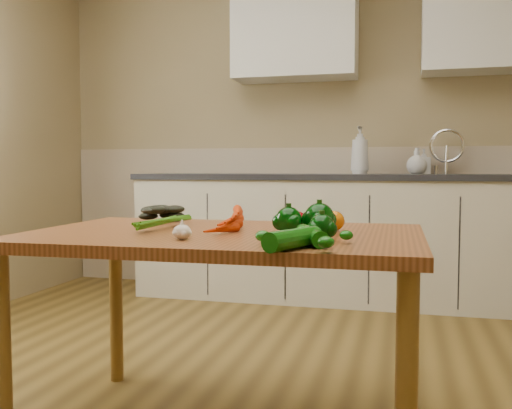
{
  "coord_description": "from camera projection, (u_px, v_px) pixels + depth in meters",
  "views": [
    {
      "loc": [
        0.7,
        -1.88,
        0.94
      ],
      "look_at": [
        0.14,
        0.25,
        0.8
      ],
      "focal_mm": 40.0,
      "sensor_mm": 36.0,
      "label": 1
    }
  ],
  "objects": [
    {
      "name": "zucchini_a",
      "position": [
        312.0,
        236.0,
        1.65
      ],
      "size": [
        0.13,
        0.21,
        0.05
      ],
      "primitive_type": "cylinder",
      "rotation": [
        1.57,
        0.0,
        0.4
      ],
      "color": "#084C08",
      "rests_on": "table"
    },
    {
      "name": "room",
      "position": [
        214.0,
        87.0,
        2.14
      ],
      "size": [
        4.04,
        5.04,
        2.64
      ],
      "color": "brown",
      "rests_on": "ground"
    },
    {
      "name": "leafy_greens",
      "position": [
        160.0,
        210.0,
        2.33
      ],
      "size": [
        0.19,
        0.17,
        0.1
      ],
      "primitive_type": null,
      "color": "black",
      "rests_on": "table"
    },
    {
      "name": "tomato_b",
      "position": [
        319.0,
        221.0,
        2.06
      ],
      "size": [
        0.06,
        0.06,
        0.06
      ],
      "primitive_type": "ellipsoid",
      "color": "#DA6905",
      "rests_on": "table"
    },
    {
      "name": "counter_run",
      "position": [
        334.0,
        236.0,
        4.09
      ],
      "size": [
        2.84,
        0.64,
        1.14
      ],
      "color": "beige",
      "rests_on": "ground"
    },
    {
      "name": "table",
      "position": [
        224.0,
        254.0,
        1.99
      ],
      "size": [
        1.36,
        0.88,
        0.72
      ],
      "rotation": [
        0.0,
        0.0,
        0.01
      ],
      "color": "#95532B",
      "rests_on": "ground"
    },
    {
      "name": "pepper_b",
      "position": [
        319.0,
        219.0,
        1.9
      ],
      "size": [
        0.1,
        0.1,
        0.1
      ],
      "primitive_type": "sphere",
      "color": "#022F04",
      "rests_on": "table"
    },
    {
      "name": "upper_cabinets",
      "position": [
        380.0,
        26.0,
        4.04
      ],
      "size": [
        2.15,
        0.35,
        0.7
      ],
      "color": "silver",
      "rests_on": "room"
    },
    {
      "name": "pepper_c",
      "position": [
        322.0,
        227.0,
        1.74
      ],
      "size": [
        0.08,
        0.08,
        0.08
      ],
      "primitive_type": "sphere",
      "color": "#022F04",
      "rests_on": "table"
    },
    {
      "name": "pepper_a",
      "position": [
        289.0,
        221.0,
        1.91
      ],
      "size": [
        0.09,
        0.09,
        0.09
      ],
      "primitive_type": "sphere",
      "color": "#022F04",
      "rests_on": "table"
    },
    {
      "name": "soap_bottle_a",
      "position": [
        360.0,
        150.0,
        4.08
      ],
      "size": [
        0.15,
        0.15,
        0.34
      ],
      "primitive_type": "imported",
      "rotation": [
        0.0,
        0.0,
        6.15
      ],
      "color": "silver",
      "rests_on": "counter_run"
    },
    {
      "name": "tomato_c",
      "position": [
        334.0,
        221.0,
        2.0
      ],
      "size": [
        0.08,
        0.08,
        0.07
      ],
      "primitive_type": "ellipsoid",
      "color": "#DA6905",
      "rests_on": "table"
    },
    {
      "name": "soap_bottle_b",
      "position": [
        424.0,
        161.0,
        4.06
      ],
      "size": [
        0.1,
        0.1,
        0.18
      ],
      "primitive_type": "imported",
      "rotation": [
        0.0,
        0.0,
        3.34
      ],
      "color": "silver",
      "rests_on": "counter_run"
    },
    {
      "name": "tomato_a",
      "position": [
        297.0,
        220.0,
        2.06
      ],
      "size": [
        0.07,
        0.07,
        0.06
      ],
      "primitive_type": "ellipsoid",
      "color": "#8D020B",
      "rests_on": "table"
    },
    {
      "name": "soap_bottle_c",
      "position": [
        417.0,
        161.0,
        4.04
      ],
      "size": [
        0.2,
        0.2,
        0.18
      ],
      "primitive_type": "imported",
      "rotation": [
        0.0,
        0.0,
        2.53
      ],
      "color": "silver",
      "rests_on": "counter_run"
    },
    {
      "name": "carrot_bunch",
      "position": [
        208.0,
        221.0,
        2.02
      ],
      "size": [
        0.25,
        0.2,
        0.07
      ],
      "primitive_type": null,
      "rotation": [
        0.0,
        0.0,
        0.01
      ],
      "color": "red",
      "rests_on": "table"
    },
    {
      "name": "garlic_bulb",
      "position": [
        182.0,
        232.0,
        1.76
      ],
      "size": [
        0.06,
        0.06,
        0.05
      ],
      "primitive_type": "ellipsoid",
      "color": "white",
      "rests_on": "table"
    },
    {
      "name": "zucchini_b",
      "position": [
        293.0,
        239.0,
        1.55
      ],
      "size": [
        0.14,
        0.21,
        0.06
      ],
      "primitive_type": "cylinder",
      "rotation": [
        1.57,
        0.0,
        -0.43
      ],
      "color": "#084C08",
      "rests_on": "table"
    }
  ]
}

